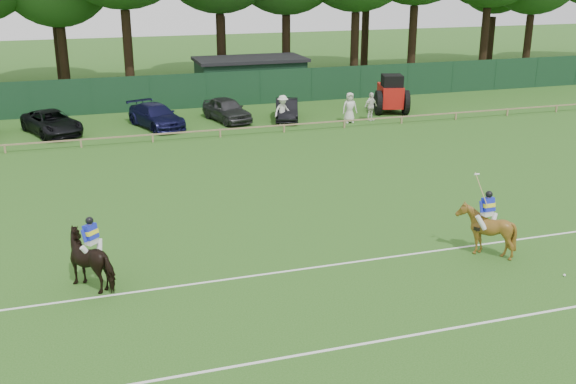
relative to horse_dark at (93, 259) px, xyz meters
name	(u,v)px	position (x,y,z in m)	size (l,w,h in m)	color
ground	(300,257)	(6.99, 0.12, -0.91)	(160.00, 160.00, 0.00)	#1E4C14
horse_dark	(93,259)	(0.00, 0.00, 0.00)	(0.98, 2.16, 1.82)	black
horse_chestnut	(485,230)	(13.27, -1.65, 0.02)	(1.50, 1.69, 1.86)	brown
suv_black	(52,123)	(-1.58, 21.95, -0.20)	(2.37, 5.13, 1.43)	black
sedan_navy	(156,116)	(4.68, 21.86, -0.18)	(2.05, 5.03, 1.46)	#13133D
hatch_grey	(227,109)	(9.34, 22.28, -0.14)	(1.82, 4.53, 1.54)	#323134
estate_black	(287,110)	(13.23, 21.50, -0.23)	(1.44, 4.13, 1.36)	black
spectator_left	(283,110)	(12.48, 19.97, 0.06)	(1.26, 0.72, 1.95)	silver
spectator_mid	(371,107)	(18.44, 19.60, 0.02)	(1.09, 0.45, 1.86)	white
spectator_right	(350,108)	(16.86, 19.41, 0.08)	(0.97, 0.63, 1.98)	silver
rider_dark	(91,236)	(0.01, -0.01, 0.79)	(0.78, 0.74, 1.41)	silver
rider_chestnut	(488,209)	(13.27, -1.66, 0.83)	(0.94, 0.56, 2.05)	silver
polo_ball	(564,275)	(14.82, -4.03, -0.87)	(0.09, 0.09, 0.09)	silver
pitch_lines	(337,301)	(6.99, -3.38, -0.91)	(60.00, 5.10, 0.01)	silver
pitch_rail	(204,131)	(6.99, 18.12, -0.47)	(62.10, 0.10, 0.50)	#997F5B
perimeter_fence	(179,92)	(6.99, 27.12, 0.34)	(92.08, 0.08, 2.50)	#14351E
utility_shed	(250,77)	(12.99, 30.12, 0.63)	(8.40, 4.40, 3.04)	#14331E
tree_row	(189,89)	(8.99, 35.12, -0.91)	(96.00, 12.00, 21.00)	#26561C
tractor	(391,95)	(20.78, 21.46, 0.35)	(2.89, 3.62, 2.67)	#B41510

